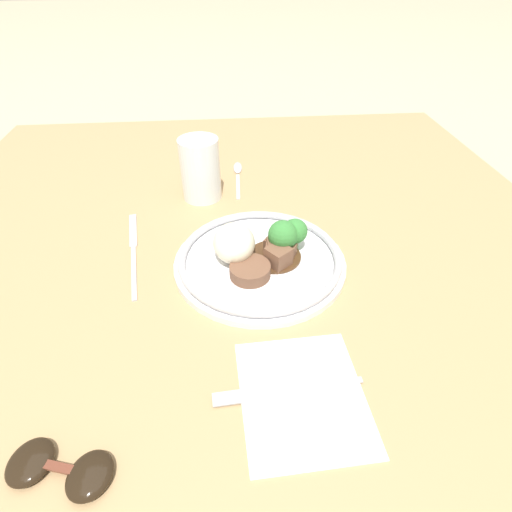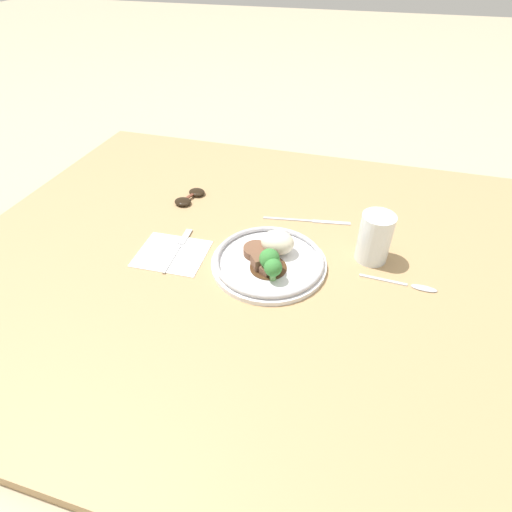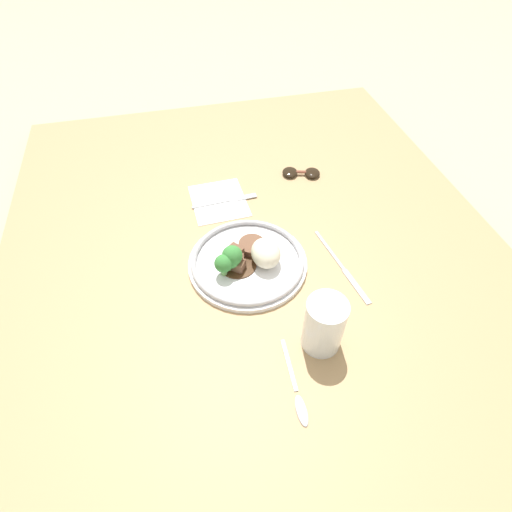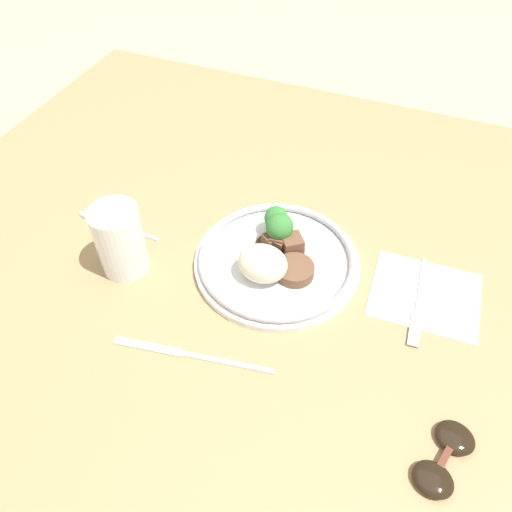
% 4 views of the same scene
% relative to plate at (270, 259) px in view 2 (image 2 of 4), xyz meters
% --- Properties ---
extents(ground_plane, '(8.00, 8.00, 0.00)m').
position_rel_plate_xyz_m(ground_plane, '(-0.05, 0.03, -0.05)').
color(ground_plane, tan).
extents(dining_table, '(1.38, 1.14, 0.03)m').
position_rel_plate_xyz_m(dining_table, '(-0.05, 0.03, -0.04)').
color(dining_table, tan).
rests_on(dining_table, ground).
extents(napkin, '(0.16, 0.14, 0.00)m').
position_rel_plate_xyz_m(napkin, '(-0.23, -0.02, -0.02)').
color(napkin, white).
rests_on(napkin, dining_table).
extents(plate, '(0.26, 0.26, 0.07)m').
position_rel_plate_xyz_m(plate, '(0.00, 0.00, 0.00)').
color(plate, white).
rests_on(plate, dining_table).
extents(juice_glass, '(0.07, 0.07, 0.12)m').
position_rel_plate_xyz_m(juice_glass, '(0.22, 0.09, 0.03)').
color(juice_glass, orange).
rests_on(juice_glass, dining_table).
extents(fork, '(0.02, 0.17, 0.00)m').
position_rel_plate_xyz_m(fork, '(-0.22, 0.01, -0.02)').
color(fork, '#B7B7BC').
rests_on(fork, napkin).
extents(knife, '(0.22, 0.04, 0.00)m').
position_rel_plate_xyz_m(knife, '(0.06, 0.20, -0.02)').
color(knife, '#B7B7BC').
rests_on(knife, dining_table).
extents(spoon, '(0.16, 0.02, 0.01)m').
position_rel_plate_xyz_m(spoon, '(0.31, 0.02, -0.02)').
color(spoon, '#B7B7BC').
rests_on(spoon, dining_table).
extents(sunglasses, '(0.07, 0.11, 0.01)m').
position_rel_plate_xyz_m(sunglasses, '(-0.29, 0.21, -0.01)').
color(sunglasses, black).
rests_on(sunglasses, dining_table).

